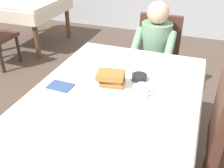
{
  "coord_description": "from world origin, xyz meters",
  "views": [
    {
      "loc": [
        0.48,
        -1.37,
        1.68
      ],
      "look_at": [
        -0.03,
        0.02,
        0.79
      ],
      "focal_mm": 41.42,
      "sensor_mm": 36.0,
      "label": 1
    }
  ],
  "objects": [
    {
      "name": "knife_right_of_plate",
      "position": [
        0.13,
        0.05,
        0.74
      ],
      "size": [
        0.02,
        0.2,
        0.0
      ],
      "primitive_type": "cube",
      "rotation": [
        0.0,
        0.0,
        1.52
      ],
      "color": "silver",
      "rests_on": "dining_table_main"
    },
    {
      "name": "chair_diner",
      "position": [
        0.06,
        1.17,
        0.53
      ],
      "size": [
        0.44,
        0.45,
        0.93
      ],
      "rotation": [
        0.0,
        0.0,
        3.14
      ],
      "color": "#4C2D23",
      "rests_on": "ground"
    },
    {
      "name": "background_table_far",
      "position": [
        -2.15,
        2.07,
        0.62
      ],
      "size": [
        0.92,
        1.12,
        0.74
      ],
      "color": "silver",
      "rests_on": "ground"
    },
    {
      "name": "spoon_near_edge",
      "position": [
        -0.03,
        -0.21,
        0.74
      ],
      "size": [
        0.15,
        0.06,
        0.0
      ],
      "primitive_type": "cube",
      "rotation": [
        0.0,
        0.0,
        0.29
      ],
      "color": "silver",
      "rests_on": "dining_table_main"
    },
    {
      "name": "bowl_butter",
      "position": [
        0.11,
        0.22,
        0.76
      ],
      "size": [
        0.11,
        0.11,
        0.04
      ],
      "primitive_type": "cylinder",
      "color": "black",
      "rests_on": "dining_table_main"
    },
    {
      "name": "napkin_folded",
      "position": [
        -0.38,
        -0.06,
        0.74
      ],
      "size": [
        0.17,
        0.13,
        0.01
      ],
      "primitive_type": "cube",
      "rotation": [
        0.0,
        0.0,
        -0.04
      ],
      "color": "#334C7F",
      "rests_on": "dining_table_main"
    },
    {
      "name": "fork_left_of_plate",
      "position": [
        -0.25,
        0.05,
        0.74
      ],
      "size": [
        0.03,
        0.18,
        0.0
      ],
      "primitive_type": "cube",
      "rotation": [
        0.0,
        0.0,
        1.5
      ],
      "color": "silver",
      "rests_on": "dining_table_main"
    },
    {
      "name": "plate_breakfast",
      "position": [
        -0.06,
        0.07,
        0.75
      ],
      "size": [
        0.28,
        0.28,
        0.02
      ],
      "primitive_type": "cylinder",
      "color": "white",
      "rests_on": "dining_table_main"
    },
    {
      "name": "cup_coffee",
      "position": [
        0.18,
        0.03,
        0.78
      ],
      "size": [
        0.11,
        0.08,
        0.08
      ],
      "color": "white",
      "rests_on": "dining_table_main"
    },
    {
      "name": "diner_person",
      "position": [
        0.06,
        1.01,
        0.67
      ],
      "size": [
        0.4,
        0.43,
        1.12
      ],
      "rotation": [
        0.0,
        0.0,
        3.14
      ],
      "color": "gray",
      "rests_on": "ground"
    },
    {
      "name": "breakfast_stack",
      "position": [
        -0.05,
        0.07,
        0.81
      ],
      "size": [
        0.21,
        0.17,
        0.09
      ],
      "color": "#A36B33",
      "rests_on": "plate_breakfast"
    },
    {
      "name": "dining_table_main",
      "position": [
        0.0,
        0.0,
        0.65
      ],
      "size": [
        1.12,
        1.52,
        0.74
      ],
      "color": "white",
      "rests_on": "ground"
    },
    {
      "name": "ground_plane",
      "position": [
        0.0,
        0.0,
        0.0
      ],
      "size": [
        14.0,
        14.0,
        0.0
      ],
      "primitive_type": "plane",
      "color": "brown"
    }
  ]
}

